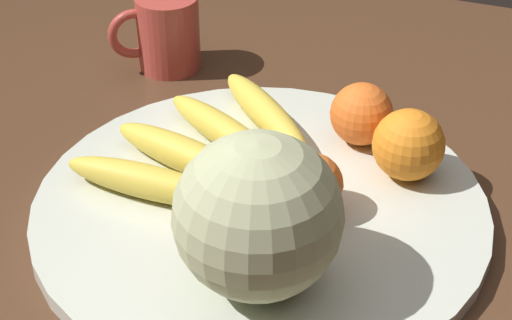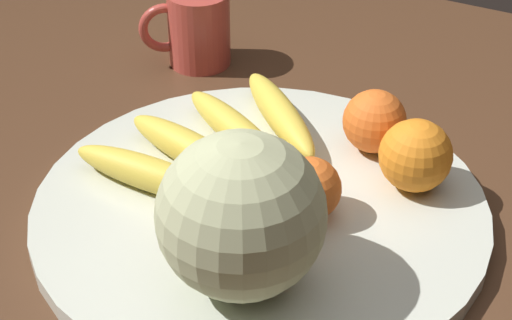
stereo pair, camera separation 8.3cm
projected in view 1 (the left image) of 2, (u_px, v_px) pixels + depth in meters
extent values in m
cube|color=#4C301E|center=(278.00, 201.00, 0.92)|extent=(1.53, 1.09, 0.04)
cube|color=#4C301E|center=(31.00, 144.00, 1.69)|extent=(0.07, 0.07, 0.72)
cylinder|color=beige|center=(256.00, 208.00, 0.87)|extent=(0.46, 0.46, 0.02)
torus|color=#47382D|center=(256.00, 205.00, 0.87)|extent=(0.46, 0.46, 0.01)
sphere|color=#B2B789|center=(258.00, 216.00, 0.72)|extent=(0.15, 0.15, 0.15)
sphere|color=brown|center=(274.00, 179.00, 0.86)|extent=(0.03, 0.03, 0.03)
ellipsoid|color=gold|center=(265.00, 113.00, 0.96)|extent=(0.16, 0.15, 0.04)
ellipsoid|color=gold|center=(225.00, 132.00, 0.93)|extent=(0.18, 0.12, 0.03)
ellipsoid|color=gold|center=(186.00, 155.00, 0.90)|extent=(0.19, 0.08, 0.04)
ellipsoid|color=gold|center=(147.00, 182.00, 0.86)|extent=(0.18, 0.04, 0.04)
sphere|color=orange|center=(237.00, 187.00, 0.83)|extent=(0.07, 0.07, 0.07)
sphere|color=orange|center=(408.00, 145.00, 0.88)|extent=(0.08, 0.08, 0.08)
sphere|color=orange|center=(312.00, 185.00, 0.83)|extent=(0.06, 0.06, 0.06)
sphere|color=orange|center=(362.00, 114.00, 0.93)|extent=(0.07, 0.07, 0.07)
cylinder|color=#B74238|center=(168.00, 32.00, 1.10)|extent=(0.08, 0.08, 0.10)
torus|color=#B74238|center=(134.00, 34.00, 1.09)|extent=(0.06, 0.05, 0.07)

